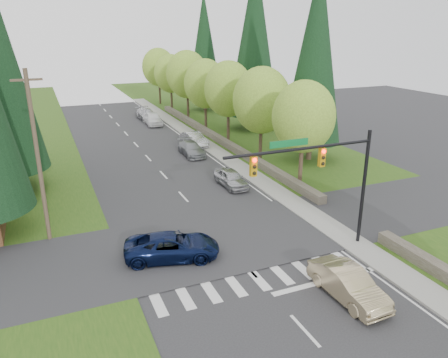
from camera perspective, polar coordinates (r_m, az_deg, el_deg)
ground at (r=20.34m, az=8.91°, el=-17.35°), size 120.00×120.00×0.00m
grass_east at (r=41.98m, az=9.83°, el=2.41°), size 14.00×110.00×0.06m
cross_street at (r=26.38m, az=-0.26°, el=-7.89°), size 120.00×8.00×0.10m
sidewalk_east at (r=40.85m, az=1.08°, el=2.27°), size 1.80×80.00×0.13m
curb_east at (r=40.52m, az=-0.02°, el=2.13°), size 0.20×80.00×0.13m
stone_wall_north at (r=48.50m, az=-0.94°, el=5.38°), size 0.70×40.00×0.70m
traffic_signal at (r=23.65m, az=12.89°, el=1.40°), size 8.70×0.37×6.80m
utility_pole at (r=26.56m, az=-23.14°, el=2.63°), size 1.60×0.24×10.00m
decid_tree_0 at (r=33.74m, az=10.36°, el=7.98°), size 4.80×4.80×8.37m
decid_tree_1 at (r=39.69m, az=4.94°, el=10.20°), size 5.20×5.20×8.80m
decid_tree_2 at (r=45.83m, az=0.57°, el=11.66°), size 5.00×5.00×8.82m
decid_tree_3 at (r=52.34m, az=-2.46°, el=12.32°), size 5.00×5.00×8.55m
decid_tree_4 at (r=58.89m, az=-4.84°, el=13.45°), size 5.40×5.40×9.18m
decid_tree_5 at (r=65.53m, az=-6.99°, el=13.51°), size 4.80×4.80×8.30m
decid_tree_6 at (r=72.25m, az=-8.54°, el=14.24°), size 5.20×5.20×8.86m
conifer_e_a at (r=40.83m, az=11.87°, el=15.77°), size 5.44×5.44×17.80m
conifer_e_b at (r=53.37m, az=4.00°, el=17.96°), size 6.12×6.12×19.80m
conifer_e_c at (r=65.86m, az=-2.59°, el=16.94°), size 5.10×5.10×16.80m
sedan_champagne at (r=21.67m, az=15.91°, el=-13.06°), size 1.71×4.52×1.47m
suv_navy at (r=24.25m, az=-6.78°, el=-8.73°), size 5.59×3.64×1.43m
parked_car_a at (r=34.55m, az=0.93°, el=0.10°), size 1.75×4.04×1.36m
parked_car_b at (r=43.12m, az=-4.26°, el=3.96°), size 1.91×4.55×1.31m
parked_car_c at (r=46.49m, az=-3.92°, el=5.19°), size 1.93×4.49×1.44m
parked_car_d at (r=57.37m, az=-9.27°, el=7.79°), size 2.16×4.80×1.60m
parked_car_e at (r=60.78m, az=-10.10°, el=8.34°), size 2.24×5.18×1.49m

